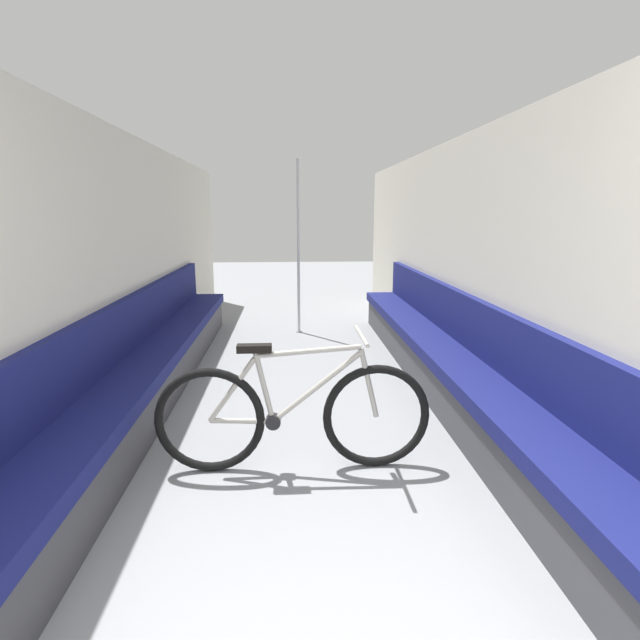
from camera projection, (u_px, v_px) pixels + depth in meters
name	position (u px, v px, depth m)	size (l,w,h in m)	color
wall_left	(112.00, 269.00, 3.91)	(0.10, 9.79, 2.19)	beige
wall_right	(479.00, 267.00, 4.09)	(0.10, 9.79, 2.19)	beige
bench_seat_row_left	(151.00, 366.00, 4.11)	(0.43, 5.57, 0.86)	#3D3D42
bench_seat_row_right	(445.00, 360.00, 4.26)	(0.43, 5.57, 0.86)	#3D3D42
bicycle	(293.00, 415.00, 2.97)	(1.64, 0.46, 0.84)	black
grab_pole_near	(298.00, 251.00, 6.28)	(0.08, 0.08, 2.17)	gray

